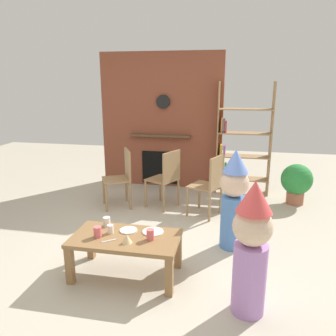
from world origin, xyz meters
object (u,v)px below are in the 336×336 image
object	(u,v)px
birthday_cake_slice	(127,239)
dining_chair_right	(210,182)
child_in_pink	(234,197)
dining_chair_middle	(167,176)
dining_chair_left	(122,175)
paper_cup_center	(107,222)
paper_cup_far_left	(150,235)
paper_plate_front	(128,230)
paper_plate_rear	(153,232)
potted_plant_tall	(297,181)
paper_cup_near_left	(110,229)
paper_cup_near_right	(98,232)
coffee_table	(126,243)
bookshelf	(240,143)
child_with_cone_hat	(251,246)

from	to	relation	value
birthday_cake_slice	dining_chair_right	bearing A→B (deg)	69.96
child_in_pink	dining_chair_middle	xyz separation A→B (m)	(-1.00, 1.08, -0.11)
dining_chair_left	paper_cup_center	bearing A→B (deg)	75.87
paper_cup_center	paper_cup_far_left	xyz separation A→B (m)	(0.53, -0.21, 0.00)
paper_cup_far_left	dining_chair_left	xyz separation A→B (m)	(-0.91, 1.84, 0.04)
paper_plate_front	dining_chair_middle	size ratio (longest dim) A/B	0.20
paper_plate_front	dining_chair_middle	bearing A→B (deg)	88.46
dining_chair_right	paper_plate_rear	bearing A→B (deg)	96.16
child_in_pink	dining_chair_left	xyz separation A→B (m)	(-1.69, 1.02, -0.11)
paper_plate_rear	dining_chair_middle	size ratio (longest dim) A/B	0.24
potted_plant_tall	paper_cup_near_left	bearing A→B (deg)	-132.26
paper_plate_front	birthday_cake_slice	xyz separation A→B (m)	(0.07, -0.25, 0.04)
paper_plate_front	child_in_pink	bearing A→B (deg)	32.79
paper_cup_near_right	paper_plate_front	xyz separation A→B (m)	(0.25, 0.19, -0.05)
paper_cup_near_left	paper_cup_center	world-z (taller)	paper_cup_center
coffee_table	paper_cup_center	size ratio (longest dim) A/B	10.89
child_in_pink	dining_chair_left	size ratio (longest dim) A/B	1.31
bookshelf	child_with_cone_hat	world-z (taller)	bookshelf
paper_cup_far_left	dining_chair_left	bearing A→B (deg)	116.37
paper_plate_rear	dining_chair_right	distance (m)	1.61
dining_chair_left	dining_chair_middle	size ratio (longest dim) A/B	1.00
child_with_cone_hat	dining_chair_middle	size ratio (longest dim) A/B	1.30
bookshelf	birthday_cake_slice	world-z (taller)	bookshelf
paper_cup_far_left	potted_plant_tall	xyz separation A→B (m)	(1.76, 2.46, -0.10)
paper_cup_center	paper_cup_near_right	bearing A→B (deg)	-88.29
paper_cup_near_left	child_with_cone_hat	distance (m)	1.41
paper_cup_near_right	paper_cup_center	world-z (taller)	paper_cup_near_right
paper_cup_near_left	child_in_pink	distance (m)	1.44
dining_chair_left	birthday_cake_slice	bearing A→B (deg)	82.66
coffee_table	paper_cup_center	distance (m)	0.36
dining_chair_left	paper_cup_near_left	bearing A→B (deg)	77.77
bookshelf	coffee_table	distance (m)	3.11
paper_plate_rear	child_in_pink	xyz separation A→B (m)	(0.79, 0.66, 0.19)
child_in_pink	bookshelf	bearing A→B (deg)	-129.94
paper_cup_near_right	paper_plate_rear	distance (m)	0.55
paper_cup_near_left	birthday_cake_slice	world-z (taller)	paper_cup_near_left
dining_chair_left	child_in_pink	bearing A→B (deg)	121.54
bookshelf	paper_cup_center	world-z (taller)	bookshelf
paper_cup_near_right	paper_cup_far_left	size ratio (longest dim) A/B	1.01
paper_plate_rear	birthday_cake_slice	bearing A→B (deg)	-125.35
paper_cup_center	child_in_pink	distance (m)	1.45
bookshelf	dining_chair_middle	distance (m)	1.50
child_in_pink	paper_plate_rear	bearing A→B (deg)	1.85
dining_chair_middle	potted_plant_tall	world-z (taller)	dining_chair_middle
paper_cup_center	paper_plate_front	bearing A→B (deg)	-14.76
paper_cup_near_right	paper_cup_far_left	xyz separation A→B (m)	(0.52, 0.04, -0.00)
paper_plate_front	child_with_cone_hat	size ratio (longest dim) A/B	0.15
child_with_cone_hat	coffee_table	bearing A→B (deg)	-0.00
dining_chair_left	bookshelf	bearing A→B (deg)	-177.05
child_with_cone_hat	dining_chair_right	distance (m)	2.07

